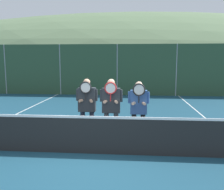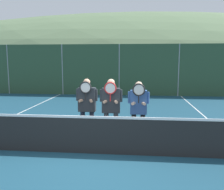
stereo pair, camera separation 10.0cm
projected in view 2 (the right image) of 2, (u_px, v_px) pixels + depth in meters
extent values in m
plane|color=navy|center=(90.00, 153.00, 6.06)|extent=(120.00, 120.00, 0.00)
ellipsoid|color=#5B7551|center=(132.00, 68.00, 58.36)|extent=(117.87, 65.48, 22.92)
cube|color=beige|center=(134.00, 67.00, 23.36)|extent=(22.91, 5.00, 3.01)
cube|color=#4C4C51|center=(135.00, 49.00, 23.11)|extent=(23.41, 5.50, 0.36)
cylinder|color=gray|center=(8.00, 69.00, 16.24)|extent=(0.06, 0.06, 3.18)
cylinder|color=gray|center=(62.00, 70.00, 15.88)|extent=(0.06, 0.06, 3.18)
cylinder|color=gray|center=(119.00, 70.00, 15.52)|extent=(0.06, 0.06, 3.18)
cylinder|color=gray|center=(179.00, 70.00, 15.16)|extent=(0.06, 0.06, 3.18)
cube|color=#2D4C33|center=(119.00, 70.00, 15.52)|extent=(21.79, 0.02, 3.18)
cube|color=black|center=(90.00, 136.00, 6.00)|extent=(10.08, 0.02, 0.88)
cube|color=white|center=(89.00, 117.00, 5.93)|extent=(10.08, 0.03, 0.06)
cube|color=white|center=(5.00, 120.00, 9.39)|extent=(0.05, 16.00, 0.01)
cube|color=white|center=(215.00, 125.00, 8.64)|extent=(0.05, 16.00, 0.01)
cylinder|color=#232838|center=(83.00, 126.00, 7.01)|extent=(0.13, 0.13, 0.84)
cylinder|color=#232838|center=(92.00, 126.00, 6.99)|extent=(0.13, 0.13, 0.84)
cube|color=#282D33|center=(87.00, 99.00, 6.89)|extent=(0.47, 0.22, 0.66)
sphere|color=tan|center=(87.00, 82.00, 6.82)|extent=(0.19, 0.19, 0.19)
cylinder|color=#282D33|center=(78.00, 95.00, 6.90)|extent=(0.08, 0.08, 0.32)
cylinder|color=#282D33|center=(96.00, 95.00, 6.85)|extent=(0.08, 0.08, 0.32)
cylinder|color=tan|center=(82.00, 100.00, 6.82)|extent=(0.16, 0.27, 0.08)
cylinder|color=tan|center=(91.00, 101.00, 6.79)|extent=(0.16, 0.27, 0.08)
cylinder|color=black|center=(86.00, 97.00, 6.70)|extent=(0.03, 0.03, 0.20)
torus|color=black|center=(85.00, 87.00, 6.66)|extent=(0.33, 0.04, 0.33)
cylinder|color=silver|center=(85.00, 87.00, 6.66)|extent=(0.27, 0.00, 0.27)
cylinder|color=#56565B|center=(106.00, 127.00, 6.83)|extent=(0.13, 0.13, 0.84)
cylinder|color=#56565B|center=(116.00, 128.00, 6.80)|extent=(0.13, 0.13, 0.84)
cube|color=#282D33|center=(111.00, 100.00, 6.71)|extent=(0.48, 0.22, 0.67)
sphere|color=tan|center=(111.00, 83.00, 6.64)|extent=(0.20, 0.20, 0.20)
cylinder|color=#282D33|center=(101.00, 95.00, 6.71)|extent=(0.08, 0.08, 0.33)
cylinder|color=#282D33|center=(121.00, 96.00, 6.66)|extent=(0.08, 0.08, 0.33)
cylinder|color=tan|center=(106.00, 101.00, 6.63)|extent=(0.16, 0.27, 0.08)
cylinder|color=tan|center=(115.00, 101.00, 6.61)|extent=(0.16, 0.27, 0.08)
cylinder|color=red|center=(110.00, 97.00, 6.51)|extent=(0.03, 0.03, 0.20)
torus|color=red|center=(110.00, 88.00, 6.48)|extent=(0.33, 0.03, 0.33)
cylinder|color=silver|center=(110.00, 88.00, 6.48)|extent=(0.27, 0.00, 0.27)
cylinder|color=black|center=(134.00, 128.00, 6.81)|extent=(0.13, 0.13, 0.81)
cylinder|color=black|center=(143.00, 128.00, 6.79)|extent=(0.13, 0.13, 0.81)
cube|color=#335693|center=(139.00, 102.00, 6.69)|extent=(0.44, 0.22, 0.64)
sphere|color=#DBB293|center=(139.00, 85.00, 6.63)|extent=(0.20, 0.20, 0.20)
cylinder|color=#335693|center=(129.00, 97.00, 6.70)|extent=(0.08, 0.08, 0.31)
cylinder|color=#335693|center=(148.00, 98.00, 6.65)|extent=(0.08, 0.08, 0.31)
cylinder|color=#DBB293|center=(134.00, 103.00, 6.62)|extent=(0.16, 0.27, 0.08)
cylinder|color=#DBB293|center=(143.00, 103.00, 6.60)|extent=(0.16, 0.27, 0.08)
cylinder|color=black|center=(139.00, 99.00, 6.50)|extent=(0.03, 0.03, 0.20)
torus|color=black|center=(139.00, 90.00, 6.47)|extent=(0.33, 0.04, 0.33)
cylinder|color=silver|center=(139.00, 90.00, 6.47)|extent=(0.27, 0.00, 0.27)
cube|color=silver|center=(30.00, 80.00, 18.26)|extent=(4.40, 1.80, 0.80)
cube|color=#2D3842|center=(30.00, 70.00, 18.15)|extent=(2.42, 1.66, 0.66)
cylinder|color=black|center=(45.00, 88.00, 17.27)|extent=(0.60, 0.16, 0.60)
cylinder|color=black|center=(53.00, 85.00, 19.08)|extent=(0.60, 0.16, 0.60)
cylinder|color=black|center=(5.00, 87.00, 17.55)|extent=(0.60, 0.16, 0.60)
cylinder|color=black|center=(18.00, 84.00, 19.36)|extent=(0.60, 0.16, 0.60)
cube|color=silver|center=(97.00, 82.00, 17.71)|extent=(4.39, 1.78, 0.74)
cube|color=#2D3842|center=(97.00, 72.00, 17.61)|extent=(2.41, 1.64, 0.61)
cylinder|color=black|center=(116.00, 88.00, 16.73)|extent=(0.60, 0.16, 0.60)
cylinder|color=black|center=(118.00, 86.00, 18.52)|extent=(0.60, 0.16, 0.60)
cylinder|color=black|center=(74.00, 88.00, 17.01)|extent=(0.60, 0.16, 0.60)
cylinder|color=black|center=(80.00, 85.00, 18.80)|extent=(0.60, 0.16, 0.60)
cube|color=slate|center=(167.00, 82.00, 17.45)|extent=(4.34, 1.72, 0.79)
cube|color=#2D3842|center=(168.00, 71.00, 17.35)|extent=(2.39, 1.58, 0.64)
cylinder|color=black|center=(190.00, 89.00, 16.50)|extent=(0.60, 0.16, 0.60)
cylinder|color=black|center=(185.00, 86.00, 18.23)|extent=(0.60, 0.16, 0.60)
cylinder|color=black|center=(147.00, 88.00, 16.78)|extent=(0.60, 0.16, 0.60)
cylinder|color=black|center=(146.00, 86.00, 18.51)|extent=(0.60, 0.16, 0.60)
cylinder|color=black|center=(217.00, 87.00, 17.74)|extent=(0.60, 0.16, 0.60)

